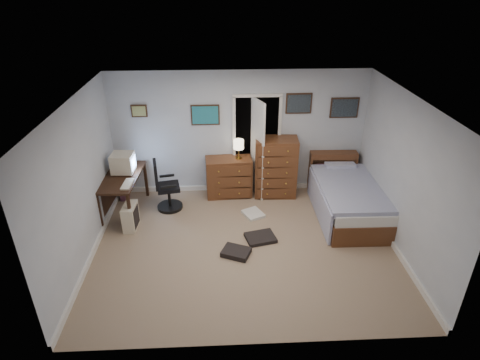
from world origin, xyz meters
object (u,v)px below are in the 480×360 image
low_dresser (229,177)px  computer_desk (118,184)px  office_chair (166,191)px  bed (347,198)px  tall_dresser (276,167)px

low_dresser → computer_desk: bearing=-168.6°
office_chair → low_dresser: office_chair is taller
low_dresser → bed: size_ratio=0.42×
office_chair → tall_dresser: (2.16, 0.47, 0.22)m
computer_desk → low_dresser: bearing=19.0°
office_chair → bed: bearing=-16.3°
computer_desk → low_dresser: low_dresser is taller
computer_desk → office_chair: office_chair is taller
computer_desk → tall_dresser: 3.07m
computer_desk → low_dresser: 2.16m
low_dresser → bed: bearing=-24.6°
office_chair → bed: (3.42, -0.33, -0.06)m
computer_desk → tall_dresser: bearing=13.9°
office_chair → tall_dresser: tall_dresser is taller
tall_dresser → computer_desk: bearing=-166.5°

